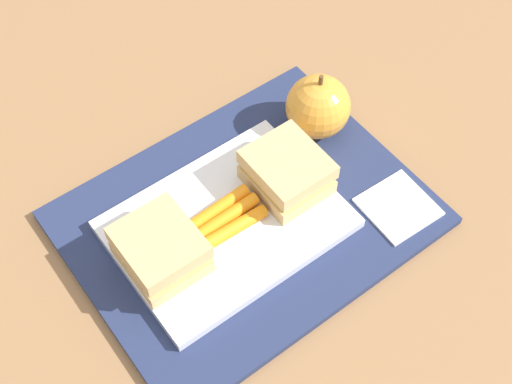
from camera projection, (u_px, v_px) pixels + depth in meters
ground_plane at (247, 220)px, 0.74m from camera, size 2.40×2.40×0.00m
lunchbag_mat at (247, 218)px, 0.74m from camera, size 0.36×0.28×0.01m
food_tray at (227, 224)px, 0.72m from camera, size 0.23×0.17×0.01m
sandwich_half_left at (160, 250)px, 0.67m from camera, size 0.07×0.08×0.04m
sandwich_half_right at (287, 172)px, 0.72m from camera, size 0.07×0.08×0.04m
carrot_sticks_bundle at (226, 218)px, 0.71m from camera, size 0.08×0.04×0.02m
apple at (318, 107)px, 0.77m from camera, size 0.07×0.07×0.08m
paper_napkin at (398, 207)px, 0.74m from camera, size 0.07×0.07×0.00m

